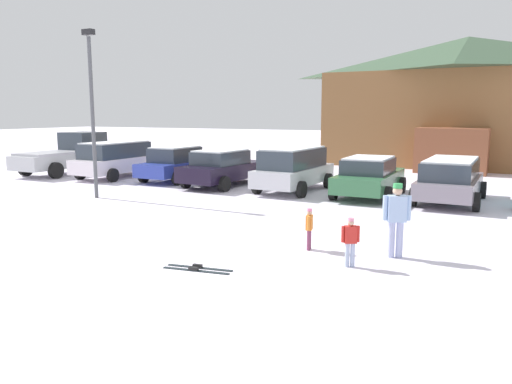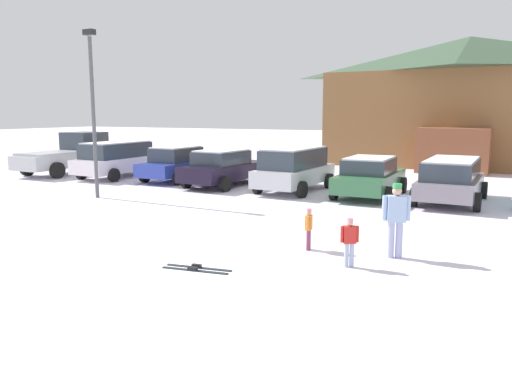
% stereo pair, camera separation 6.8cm
% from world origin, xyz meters
% --- Properties ---
extents(ground, '(160.00, 160.00, 0.00)m').
position_xyz_m(ground, '(0.00, 0.00, 0.00)').
color(ground, white).
extents(ski_lodge, '(16.27, 11.77, 7.79)m').
position_xyz_m(ski_lodge, '(4.15, 26.86, 3.94)').
color(ski_lodge, brown).
rests_on(ski_lodge, ground).
extents(parked_white_suv, '(2.26, 4.70, 1.78)m').
position_xyz_m(parked_white_suv, '(-10.79, 12.05, 0.95)').
color(parked_white_suv, white).
rests_on(parked_white_suv, ground).
extents(parked_blue_hatchback, '(2.19, 4.51, 1.63)m').
position_xyz_m(parked_blue_hatchback, '(-7.41, 12.45, 0.82)').
color(parked_blue_hatchback, '#2C3EA4').
rests_on(parked_blue_hatchback, ground).
extents(parked_black_sedan, '(2.51, 4.64, 1.60)m').
position_xyz_m(parked_black_sedan, '(-4.56, 11.84, 0.82)').
color(parked_black_sedan, black).
rests_on(parked_black_sedan, ground).
extents(parked_silver_wagon, '(2.32, 4.60, 1.79)m').
position_xyz_m(parked_silver_wagon, '(-1.22, 11.86, 0.96)').
color(parked_silver_wagon, silver).
rests_on(parked_silver_wagon, ground).
extents(parked_green_coupe, '(2.21, 4.57, 1.54)m').
position_xyz_m(parked_green_coupe, '(1.90, 11.86, 0.79)').
color(parked_green_coupe, '#356F44').
rests_on(parked_green_coupe, ground).
extents(parked_grey_wagon, '(2.34, 4.71, 1.58)m').
position_xyz_m(parked_grey_wagon, '(4.81, 11.89, 0.86)').
color(parked_grey_wagon, gray).
rests_on(parked_grey_wagon, ground).
extents(pickup_truck, '(2.49, 5.77, 2.15)m').
position_xyz_m(pickup_truck, '(-14.19, 12.37, 0.99)').
color(pickup_truck, '#B8BBBF').
rests_on(pickup_truck, ground).
extents(skier_adult_in_blue_parka, '(0.58, 0.38, 1.67)m').
position_xyz_m(skier_adult_in_blue_parka, '(4.39, 3.97, 0.94)').
color(skier_adult_in_blue_parka, '#A3ACD5').
rests_on(skier_adult_in_blue_parka, ground).
extents(skier_child_in_orange_jacket, '(0.19, 0.36, 0.99)m').
position_xyz_m(skier_child_in_orange_jacket, '(2.45, 3.71, 0.56)').
color(skier_child_in_orange_jacket, '#783855').
rests_on(skier_child_in_orange_jacket, ground).
extents(skier_child_in_red_jacket, '(0.35, 0.26, 1.05)m').
position_xyz_m(skier_child_in_red_jacket, '(3.68, 2.84, 0.59)').
color(skier_child_in_red_jacket, '#A1B0CF').
rests_on(skier_child_in_red_jacket, ground).
extents(pair_of_skis, '(1.48, 0.50, 0.08)m').
position_xyz_m(pair_of_skis, '(0.91, 1.26, 0.02)').
color(pair_of_skis, '#1D2629').
rests_on(pair_of_skis, ground).
extents(lamp_post, '(0.44, 0.24, 6.18)m').
position_xyz_m(lamp_post, '(-7.33, 7.03, 3.44)').
color(lamp_post, '#515459').
rests_on(lamp_post, ground).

